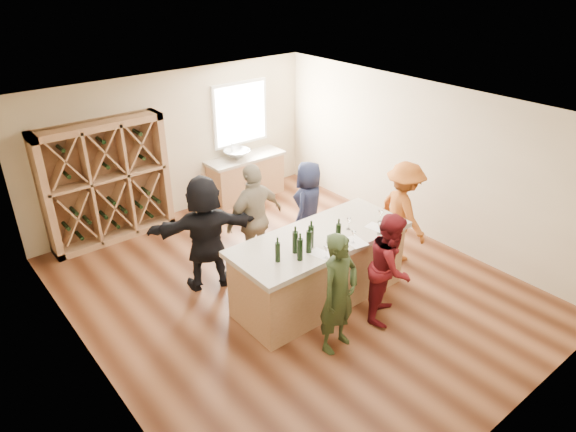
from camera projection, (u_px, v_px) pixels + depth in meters
floor at (291, 290)px, 8.10m from camera, size 6.00×7.00×0.10m
ceiling at (292, 109)px, 6.77m from camera, size 6.00×7.00×0.10m
wall_back at (174, 144)px, 9.88m from camera, size 6.00×0.10×2.80m
wall_front at (523, 333)px, 5.00m from camera, size 6.00×0.10×2.80m
wall_left at (81, 284)px, 5.73m from camera, size 0.10×7.00×2.80m
wall_right at (423, 160)px, 9.15m from camera, size 0.10×7.00×2.80m
window_frame at (240, 114)px, 10.51m from camera, size 1.30×0.06×1.30m
window_pane at (241, 114)px, 10.49m from camera, size 1.18×0.01×1.18m
wine_rack at (107, 183)px, 8.99m from camera, size 2.20×0.45×2.20m
back_counter_base at (246, 178)px, 10.87m from camera, size 1.60×0.58×0.86m
back_counter_top at (245, 158)px, 10.66m from camera, size 1.70×0.62×0.06m
sink at (237, 154)px, 10.49m from camera, size 0.54×0.54×0.19m
faucet at (232, 149)px, 10.59m from camera, size 0.02×0.02×0.30m
tasting_counter_base at (319, 270)px, 7.61m from camera, size 2.60×1.00×1.00m
tasting_counter_top at (321, 238)px, 7.36m from camera, size 2.72×1.12×0.08m
wine_bottle_a at (278, 252)px, 6.68m from camera, size 0.08×0.08×0.28m
wine_bottle_b at (300, 249)px, 6.71m from camera, size 0.10×0.10×0.32m
wine_bottle_c at (295, 242)px, 6.87m from camera, size 0.10×0.10×0.32m
wine_bottle_d at (309, 242)px, 6.88m from camera, size 0.10×0.10×0.33m
wine_bottle_e at (311, 237)px, 7.00m from camera, size 0.08×0.08×0.32m
wine_glass_a at (326, 252)px, 6.78m from camera, size 0.09×0.09×0.18m
wine_glass_b at (353, 237)px, 7.13m from camera, size 0.09×0.09×0.18m
wine_glass_c at (379, 229)px, 7.36m from camera, size 0.08×0.08×0.17m
wine_glass_d at (349, 224)px, 7.49m from camera, size 0.09×0.09×0.17m
wine_glass_e at (380, 216)px, 7.69m from camera, size 0.07×0.07×0.19m
tasting_menu_a at (320, 254)px, 6.91m from camera, size 0.27×0.33×0.00m
tasting_menu_b at (355, 242)px, 7.20m from camera, size 0.29×0.36×0.00m
tasting_menu_c at (377, 227)px, 7.57m from camera, size 0.27×0.33×0.00m
person_near_left at (339, 293)px, 6.50m from camera, size 0.67×0.53×1.69m
person_near_right at (390, 267)px, 7.12m from camera, size 0.90×0.77×1.62m
person_server at (403, 212)px, 8.50m from camera, size 0.81×1.22×1.73m
person_far_mid at (255, 218)px, 8.17m from camera, size 1.11×0.62×1.84m
person_far_right at (308, 206)px, 8.86m from camera, size 0.92×0.79×1.59m
person_far_left at (206, 233)px, 7.75m from camera, size 1.82×1.20×1.85m
wine_bottle_f at (338, 234)px, 7.10m from camera, size 0.07×0.07×0.30m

